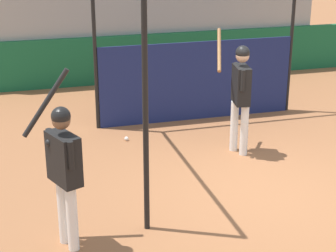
% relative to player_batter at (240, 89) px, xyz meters
% --- Properties ---
extents(ground_plane, '(60.00, 60.00, 0.00)m').
position_rel_player_batter_xyz_m(ground_plane, '(-0.11, -1.45, -1.11)').
color(ground_plane, '#935B38').
extents(outfield_wall, '(24.00, 0.12, 1.14)m').
position_rel_player_batter_xyz_m(outfield_wall, '(-0.11, 4.78, -0.54)').
color(outfield_wall, '#196038').
rests_on(outfield_wall, ground).
extents(bleacher_section, '(8.15, 3.20, 2.82)m').
position_rel_player_batter_xyz_m(bleacher_section, '(-0.11, 6.44, 0.30)').
color(bleacher_section, '#9E9E99').
rests_on(bleacher_section, ground).
extents(batting_cage, '(3.97, 3.89, 3.07)m').
position_rel_player_batter_xyz_m(batting_cage, '(-0.11, 1.19, 0.19)').
color(batting_cage, black).
rests_on(batting_cage, ground).
extents(player_batter, '(0.58, 0.98, 1.99)m').
position_rel_player_batter_xyz_m(player_batter, '(0.00, 0.00, 0.00)').
color(player_batter, white).
rests_on(player_batter, ground).
extents(player_waiting, '(0.62, 0.70, 2.09)m').
position_rel_player_batter_xyz_m(player_waiting, '(-3.06, -2.13, -0.05)').
color(player_waiting, white).
rests_on(player_waiting, ground).
extents(baseball, '(0.07, 0.07, 0.07)m').
position_rel_player_batter_xyz_m(baseball, '(-1.69, 1.03, -1.07)').
color(baseball, white).
rests_on(baseball, ground).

